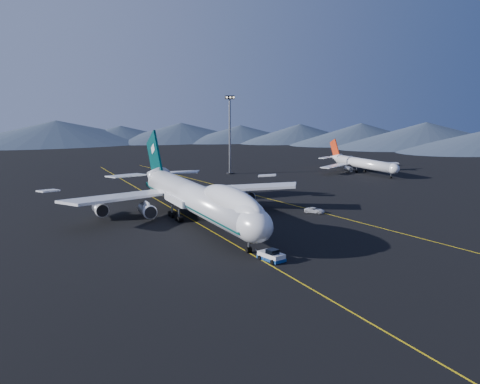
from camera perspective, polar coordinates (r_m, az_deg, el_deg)
name	(u,v)px	position (r m, az deg, el deg)	size (l,w,h in m)	color
ground	(197,223)	(122.08, -4.63, -3.28)	(500.00, 500.00, 0.00)	black
taxiway_line_main	(197,223)	(122.08, -4.63, -3.28)	(0.25, 220.00, 0.01)	yellow
taxiway_line_side	(288,204)	(143.71, 5.16, -1.26)	(0.25, 200.00, 0.01)	yellow
boeing_747	(196,198)	(120.91, -4.67, -0.60)	(59.62, 72.43, 19.37)	silver
pushback_tug	(271,257)	(93.90, 3.36, -6.91)	(3.77, 5.49, 2.20)	silver
second_jet	(362,163)	(208.27, 12.86, 3.01)	(36.37, 41.09, 11.69)	silver
service_van	(315,210)	(132.99, 7.97, -1.94)	(2.29, 4.96, 1.38)	silver
floodlight_mast	(230,135)	(198.73, -1.09, 6.14)	(3.57, 2.68, 28.89)	black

